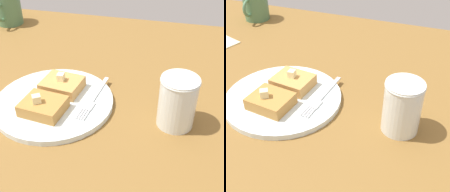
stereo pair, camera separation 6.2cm
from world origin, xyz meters
The scene contains 9 objects.
table_surface centered at (0.00, 0.00, 1.20)cm, with size 95.24×95.24×2.40cm, color brown.
plate centered at (3.29, 6.71, 3.09)cm, with size 25.45×25.45×1.21cm.
toast_slice_left centered at (-0.76, 7.23, 4.88)cm, with size 7.05×8.41×2.54cm, color tan.
toast_slice_middle centered at (7.34, 6.20, 4.88)cm, with size 7.05×8.41×2.54cm, color #B27E3C.
butter_pat_primary centered at (-0.78, 7.10, 6.98)cm, with size 1.64×1.48×1.64cm, color #F2E9B2.
butter_pat_secondary centered at (7.88, 5.28, 6.98)cm, with size 1.64×1.48×1.64cm, color beige.
fork centered at (1.48, 14.84, 3.79)cm, with size 16.06×3.14×0.36cm.
syrup_jar centered at (3.57, 32.43, 7.27)cm, with size 7.45×7.45×10.62cm.
coffee_mug centered at (-34.62, -23.61, 7.16)cm, with size 11.11×8.07×9.46cm.
Camera 2 is at (50.72, 37.00, 43.76)cm, focal length 50.00 mm.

